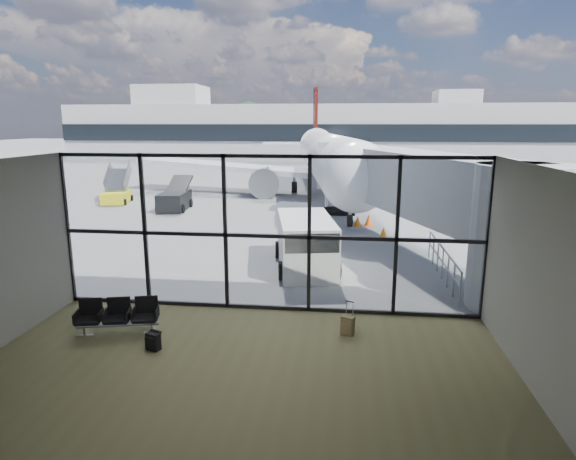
% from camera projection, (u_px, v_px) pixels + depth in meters
% --- Properties ---
extents(ground, '(220.00, 220.00, 0.00)m').
position_uv_depth(ground, '(325.00, 173.00, 52.85)').
color(ground, slate).
rests_on(ground, ground).
extents(lounge_shell, '(12.02, 8.01, 4.51)m').
position_uv_depth(lounge_shell, '(225.00, 271.00, 8.84)').
color(lounge_shell, brown).
rests_on(lounge_shell, ground).
extents(glass_curtain_wall, '(12.10, 0.12, 4.50)m').
position_uv_depth(glass_curtain_wall, '(267.00, 234.00, 13.58)').
color(glass_curtain_wall, white).
rests_on(glass_curtain_wall, ground).
extents(jet_bridge, '(8.00, 16.50, 4.33)m').
position_uv_depth(jet_bridge, '(412.00, 187.00, 19.77)').
color(jet_bridge, '#9DA0A2').
rests_on(jet_bridge, ground).
extents(apron_railing, '(0.06, 5.46, 1.11)m').
position_uv_depth(apron_railing, '(443.00, 259.00, 16.66)').
color(apron_railing, gray).
rests_on(apron_railing, ground).
extents(far_terminal, '(80.00, 12.20, 11.00)m').
position_uv_depth(far_terminal, '(328.00, 131.00, 73.30)').
color(far_terminal, '#B3B3AE').
rests_on(far_terminal, ground).
extents(tree_0, '(4.95, 4.95, 7.12)m').
position_uv_depth(tree_0, '(87.00, 127.00, 88.04)').
color(tree_0, '#382619').
rests_on(tree_0, ground).
extents(tree_1, '(5.61, 5.61, 8.07)m').
position_uv_depth(tree_1, '(118.00, 124.00, 87.22)').
color(tree_1, '#382619').
rests_on(tree_1, ground).
extents(tree_2, '(6.27, 6.27, 9.03)m').
position_uv_depth(tree_2, '(150.00, 120.00, 86.39)').
color(tree_2, '#382619').
rests_on(tree_2, ground).
extents(tree_3, '(4.95, 4.95, 7.12)m').
position_uv_depth(tree_3, '(182.00, 127.00, 85.97)').
color(tree_3, '#382619').
rests_on(tree_3, ground).
extents(tree_4, '(5.61, 5.61, 8.07)m').
position_uv_depth(tree_4, '(215.00, 124.00, 85.14)').
color(tree_4, '#382619').
rests_on(tree_4, ground).
extents(tree_5, '(6.27, 6.27, 9.03)m').
position_uv_depth(tree_5, '(248.00, 120.00, 84.32)').
color(tree_5, '#382619').
rests_on(tree_5, ground).
extents(seating_row, '(2.07, 1.00, 0.92)m').
position_uv_depth(seating_row, '(118.00, 314.00, 12.40)').
color(seating_row, gray).
rests_on(seating_row, ground).
extents(backpack, '(0.37, 0.37, 0.48)m').
position_uv_depth(backpack, '(153.00, 341.00, 11.47)').
color(backpack, black).
rests_on(backpack, ground).
extents(suitcase, '(0.38, 0.33, 0.89)m').
position_uv_depth(suitcase, '(348.00, 325.00, 12.28)').
color(suitcase, olive).
rests_on(suitcase, ground).
extents(airliner, '(30.09, 35.02, 9.04)m').
position_uv_depth(airliner, '(327.00, 156.00, 37.91)').
color(airliner, white).
rests_on(airliner, ground).
extents(service_van, '(2.75, 4.66, 1.91)m').
position_uv_depth(service_van, '(306.00, 243.00, 17.82)').
color(service_van, silver).
rests_on(service_van, ground).
extents(belt_loader, '(1.94, 4.33, 1.94)m').
position_uv_depth(belt_loader, '(175.00, 199.00, 30.16)').
color(belt_loader, black).
rests_on(belt_loader, ground).
extents(mobile_stairs, '(2.11, 3.35, 2.20)m').
position_uv_depth(mobile_stairs, '(117.00, 195.00, 32.70)').
color(mobile_stairs, yellow).
rests_on(mobile_stairs, ground).
extents(traffic_cone_a, '(0.41, 0.41, 0.58)m').
position_uv_depth(traffic_cone_a, '(358.00, 221.00, 25.40)').
color(traffic_cone_a, orange).
rests_on(traffic_cone_a, ground).
extents(traffic_cone_b, '(0.44, 0.44, 0.63)m').
position_uv_depth(traffic_cone_b, '(383.00, 233.00, 22.38)').
color(traffic_cone_b, orange).
rests_on(traffic_cone_b, ground).
extents(traffic_cone_c, '(0.45, 0.45, 0.64)m').
position_uv_depth(traffic_cone_c, '(369.00, 220.00, 25.45)').
color(traffic_cone_c, '#FF510D').
rests_on(traffic_cone_c, ground).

